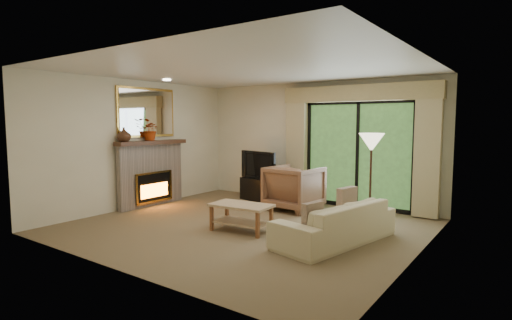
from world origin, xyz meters
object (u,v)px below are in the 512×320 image
Objects in this scene: media_console at (262,190)px; sofa at (335,222)px; coffee_table at (241,218)px; armchair at (294,188)px.

sofa is (2.63, -1.91, 0.05)m from media_console.
coffee_table is (1.14, -2.24, -0.03)m from media_console.
armchair reaches higher than coffee_table.
armchair is 1.00× the size of coffee_table.
armchair is (1.05, -0.37, 0.20)m from media_console.
armchair is at bearing -121.97° from sofa.
media_console is 3.25m from sofa.
armchair reaches higher than media_console.
sofa is at bearing 139.85° from armchair.
sofa reaches higher than media_console.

